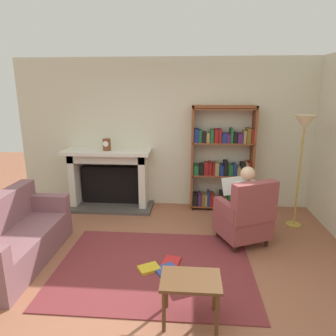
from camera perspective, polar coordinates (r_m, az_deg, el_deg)
name	(u,v)px	position (r m, az deg, el deg)	size (l,w,h in m)	color
ground	(151,282)	(3.74, -3.15, -20.58)	(14.00, 14.00, 0.00)	#985B41
back_wall	(168,134)	(5.65, 0.05, 6.41)	(5.60, 0.10, 2.70)	beige
area_rug	(154,267)	(3.99, -2.56, -18.04)	(2.40, 1.80, 0.01)	maroon
fireplace	(110,176)	(5.76, -10.88, -1.56)	(1.60, 0.64, 1.09)	#4C4742
mantel_clock	(107,145)	(5.52, -11.41, 4.32)	(0.14, 0.14, 0.21)	brown
bookshelf	(222,162)	(5.54, 10.15, 1.11)	(1.11, 0.32, 1.88)	brown
armchair_reading	(246,216)	(4.45, 14.32, -8.77)	(0.84, 0.83, 0.97)	#331E14
seated_reader	(242,200)	(4.47, 13.63, -5.91)	(0.51, 0.60, 1.14)	silver
sofa_floral	(14,239)	(4.39, -26.93, -11.82)	(0.73, 1.70, 0.85)	#83565D
side_table	(191,285)	(3.04, 4.27, -21.09)	(0.56, 0.39, 0.46)	brown
scattered_books	(162,267)	(3.95, -1.17, -17.98)	(0.54, 0.48, 0.03)	#334CA5
floor_lamp	(304,133)	(5.04, 24.09, 6.02)	(0.32, 0.32, 1.78)	#B7933F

